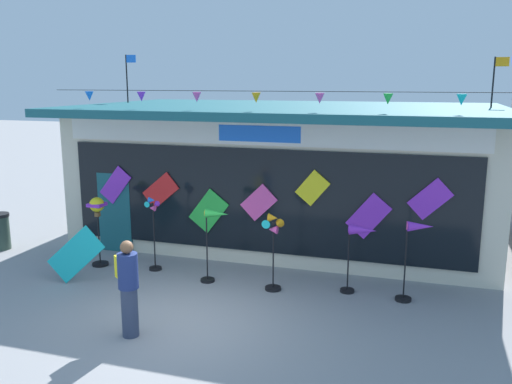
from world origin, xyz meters
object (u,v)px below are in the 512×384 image
wind_spinner_left (153,227)px  wind_spinner_right (360,241)px  kite_shop_building (290,170)px  wind_spinner_center_left (214,230)px  trash_bin (0,231)px  wind_spinner_center_right (273,239)px  wind_spinner_far_left (97,214)px  person_near_camera (128,286)px  wind_spinner_far_right (415,245)px  display_kite_on_ground (76,254)px

wind_spinner_left → wind_spinner_right: 4.60m
kite_shop_building → wind_spinner_left: 4.55m
wind_spinner_center_left → trash_bin: (-6.12, 0.55, -0.69)m
kite_shop_building → wind_spinner_center_left: (-0.60, -4.20, -0.66)m
wind_spinner_center_right → wind_spinner_far_left: bearing=176.2°
wind_spinner_right → person_near_camera: bearing=-138.8°
wind_spinner_far_right → wind_spinner_left: bearing=178.9°
wind_spinner_left → person_near_camera: 3.25m
wind_spinner_left → kite_shop_building: bearing=60.7°
trash_bin → person_near_camera: bearing=-30.1°
kite_shop_building → wind_spinner_center_left: bearing=-98.1°
kite_shop_building → wind_spinner_far_left: kite_shop_building is taller
wind_spinner_center_left → display_kite_on_ground: size_ratio=1.41×
person_near_camera → trash_bin: 6.56m
wind_spinner_right → wind_spinner_left: bearing=180.0°
wind_spinner_right → wind_spinner_far_right: wind_spinner_far_right is taller
wind_spinner_far_left → wind_spinner_center_left: (2.97, -0.22, -0.07)m
person_near_camera → wind_spinner_left: bearing=58.9°
trash_bin → display_kite_on_ground: display_kite_on_ground is taller
wind_spinner_center_right → display_kite_on_ground: bearing=-169.4°
wind_spinner_center_left → wind_spinner_center_right: size_ratio=0.99×
kite_shop_building → wind_spinner_right: (2.40, -3.90, -0.70)m
wind_spinner_center_right → trash_bin: wind_spinner_center_right is taller
wind_spinner_left → wind_spinner_center_right: 2.92m
wind_spinner_far_left → wind_spinner_far_right: (7.05, -0.03, -0.08)m
kite_shop_building → trash_bin: 7.76m
kite_shop_building → wind_spinner_far_right: kite_shop_building is taller
wind_spinner_far_right → trash_bin: 10.22m
kite_shop_building → wind_spinner_left: bearing=-119.3°
wind_spinner_far_left → person_near_camera: person_near_camera is taller
wind_spinner_center_left → wind_spinner_center_right: wind_spinner_center_right is taller
trash_bin → wind_spinner_right: bearing=-1.6°
wind_spinner_right → person_near_camera: (-3.46, -3.04, -0.23)m
wind_spinner_right → trash_bin: wind_spinner_right is taller
wind_spinner_center_left → wind_spinner_far_right: (4.08, 0.19, -0.01)m
kite_shop_building → wind_spinner_far_right: 5.35m
wind_spinner_far_left → person_near_camera: size_ratio=0.97×
wind_spinner_center_left → trash_bin: wind_spinner_center_left is taller
wind_spinner_center_left → person_near_camera: person_near_camera is taller
wind_spinner_left → wind_spinner_center_right: wind_spinner_left is taller
person_near_camera → trash_bin: size_ratio=1.80×
wind_spinner_far_right → person_near_camera: size_ratio=0.97×
wind_spinner_right → kite_shop_building: bearing=121.6°
wind_spinner_left → trash_bin: wind_spinner_left is taller
person_near_camera → wind_spinner_far_left: bearing=78.8°
wind_spinner_center_left → person_near_camera: bearing=-99.5°
wind_spinner_center_left → display_kite_on_ground: (-2.84, -0.84, -0.55)m
wind_spinner_far_right → person_near_camera: person_near_camera is taller
display_kite_on_ground → kite_shop_building: bearing=55.7°
wind_spinner_far_left → wind_spinner_center_right: wind_spinner_center_right is taller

